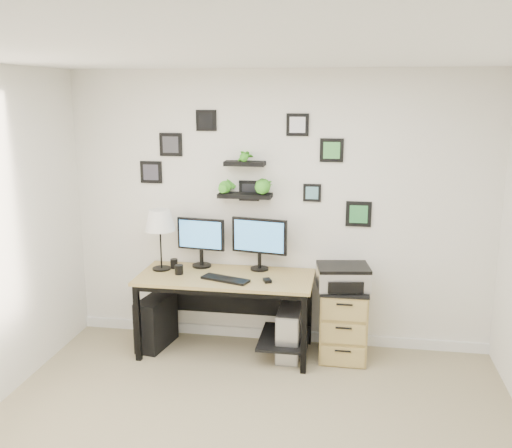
% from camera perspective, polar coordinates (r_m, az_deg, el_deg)
% --- Properties ---
extents(room, '(4.00, 4.00, 4.00)m').
position_cam_1_polar(room, '(5.75, 2.10, -10.96)').
color(room, tan).
rests_on(room, ground).
extents(desk, '(1.60, 0.70, 0.75)m').
position_cam_1_polar(desk, '(5.30, -2.59, -6.36)').
color(desk, tan).
rests_on(desk, ground).
extents(monitor_left, '(0.47, 0.20, 0.48)m').
position_cam_1_polar(monitor_left, '(5.44, -5.53, -1.48)').
color(monitor_left, black).
rests_on(monitor_left, desk).
extents(monitor_right, '(0.53, 0.20, 0.50)m').
position_cam_1_polar(monitor_right, '(5.32, 0.33, -1.57)').
color(monitor_right, black).
rests_on(monitor_right, desk).
extents(keyboard, '(0.46, 0.27, 0.02)m').
position_cam_1_polar(keyboard, '(5.11, -3.08, -5.53)').
color(keyboard, black).
rests_on(keyboard, desk).
extents(mouse, '(0.09, 0.11, 0.03)m').
position_cam_1_polar(mouse, '(5.06, 1.13, -5.67)').
color(mouse, black).
rests_on(mouse, desk).
extents(table_lamp, '(0.28, 0.28, 0.58)m').
position_cam_1_polar(table_lamp, '(5.37, -9.59, 0.21)').
color(table_lamp, black).
rests_on(table_lamp, desk).
extents(mug, '(0.08, 0.08, 0.09)m').
position_cam_1_polar(mug, '(5.31, -7.71, -4.54)').
color(mug, black).
rests_on(mug, desk).
extents(pen_cup, '(0.07, 0.07, 0.09)m').
position_cam_1_polar(pen_cup, '(5.49, -8.20, -3.95)').
color(pen_cup, black).
rests_on(pen_cup, desk).
extents(pc_tower_black, '(0.30, 0.52, 0.49)m').
position_cam_1_polar(pc_tower_black, '(5.62, -9.94, -9.60)').
color(pc_tower_black, black).
rests_on(pc_tower_black, ground).
extents(pc_tower_grey, '(0.21, 0.47, 0.46)m').
position_cam_1_polar(pc_tower_grey, '(5.35, 3.35, -10.77)').
color(pc_tower_grey, gray).
rests_on(pc_tower_grey, ground).
extents(file_cabinet, '(0.43, 0.53, 0.67)m').
position_cam_1_polar(file_cabinet, '(5.36, 8.78, -9.64)').
color(file_cabinet, tan).
rests_on(file_cabinet, ground).
extents(printer, '(0.50, 0.43, 0.21)m').
position_cam_1_polar(printer, '(5.18, 8.70, -5.24)').
color(printer, silver).
rests_on(printer, file_cabinet).
extents(wall_decor, '(2.21, 0.18, 1.05)m').
position_cam_1_polar(wall_decor, '(5.28, -0.67, 5.16)').
color(wall_decor, black).
rests_on(wall_decor, ground).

